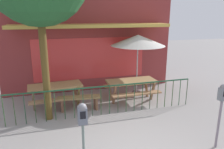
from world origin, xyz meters
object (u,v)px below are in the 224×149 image
(picnic_table_left, at_px, (55,89))
(parking_meter_far, at_px, (222,99))
(patio_umbrella, at_px, (138,40))
(parking_meter_near, at_px, (83,120))
(patio_bench, at_px, (79,100))
(picnic_table_right, at_px, (131,84))

(picnic_table_left, distance_m, parking_meter_far, 5.15)
(patio_umbrella, bearing_deg, parking_meter_near, -124.31)
(picnic_table_left, relative_size, parking_meter_far, 1.19)
(patio_umbrella, height_order, patio_bench, patio_umbrella)
(patio_bench, height_order, parking_meter_near, parking_meter_near)
(patio_umbrella, relative_size, patio_bench, 1.66)
(picnic_table_right, relative_size, parking_meter_near, 1.20)
(parking_meter_near, relative_size, parking_meter_far, 0.94)
(picnic_table_right, height_order, patio_umbrella, patio_umbrella)
(picnic_table_left, bearing_deg, parking_meter_near, -83.01)
(picnic_table_left, height_order, patio_bench, picnic_table_left)
(parking_meter_near, bearing_deg, picnic_table_left, 96.99)
(picnic_table_right, xyz_separation_m, parking_meter_far, (0.92, -3.40, 0.62))
(picnic_table_left, height_order, picnic_table_right, same)
(parking_meter_near, bearing_deg, parking_meter_far, -0.31)
(patio_bench, bearing_deg, patio_umbrella, 22.82)
(picnic_table_left, height_order, patio_umbrella, patio_umbrella)
(patio_bench, xyz_separation_m, parking_meter_far, (2.91, -3.03, 0.88))
(parking_meter_near, bearing_deg, patio_umbrella, 55.69)
(patio_umbrella, height_order, parking_meter_near, patio_umbrella)
(patio_bench, relative_size, parking_meter_far, 0.89)
(picnic_table_left, xyz_separation_m, patio_umbrella, (3.20, 0.48, 1.53))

